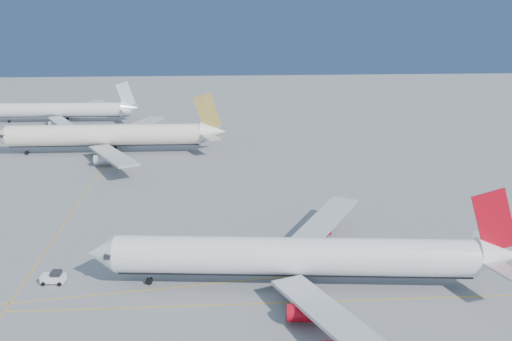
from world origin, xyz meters
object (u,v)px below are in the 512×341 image
object	(u,v)px
pushback_tug	(54,277)
airliner_etihad	(110,135)
airliner_virgin	(304,257)
airliner_third	(63,110)

from	to	relation	value
pushback_tug	airliner_etihad	bearing A→B (deg)	99.33
airliner_virgin	airliner_etihad	distance (m)	93.96
pushback_tug	airliner_third	bearing A→B (deg)	109.22
airliner_etihad	airliner_third	size ratio (longest dim) A/B	1.21
airliner_etihad	pushback_tug	distance (m)	79.82
airliner_etihad	pushback_tug	size ratio (longest dim) A/B	17.60
pushback_tug	airliner_virgin	bearing A→B (deg)	0.33
airliner_etihad	pushback_tug	world-z (taller)	airliner_etihad
airliner_virgin	airliner_third	world-z (taller)	airliner_virgin
airliner_third	pushback_tug	distance (m)	128.72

